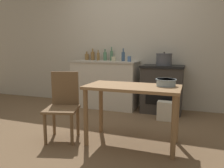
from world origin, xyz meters
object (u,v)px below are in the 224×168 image
chair (63,104)px  flour_sack (165,111)px  stove (162,89)px  bottle_center (98,56)px  bottle_left (123,56)px  mixing_bowl_large (166,82)px  bottle_center_right (87,57)px  bottle_mid_left (112,55)px  cup_mid_right (129,59)px  stock_pot (164,59)px  bottle_far_left (105,56)px  bottle_center_left (93,56)px  cup_right (114,59)px  work_table (132,96)px

chair → flour_sack: 1.69m
stove → bottle_center: bearing=174.2°
bottle_left → chair: bearing=-99.5°
mixing_bowl_large → bottle_center_right: 2.47m
chair → bottle_center_right: bottle_center_right is taller
bottle_mid_left → flour_sack: bearing=-29.5°
bottle_left → cup_mid_right: bearing=-35.9°
chair → flour_sack: size_ratio=2.77×
chair → bottle_mid_left: (-0.01, 1.85, 0.58)m
stock_pot → bottle_mid_left: size_ratio=1.05×
stock_pot → bottle_center_right: bearing=172.5°
flour_sack → chair: bearing=-134.4°
mixing_bowl_large → chair: bearing=-169.8°
flour_sack → stove: bearing=103.1°
bottle_far_left → bottle_center_left: bottle_center_left is taller
flour_sack → cup_right: cup_right is taller
bottle_center_right → cup_right: (0.72, -0.31, -0.02)m
stove → mixing_bowl_large: 1.49m
bottle_mid_left → cup_right: 0.34m
stock_pot → bottle_mid_left: (-1.08, 0.21, 0.06)m
stove → flour_sack: bearing=-76.9°
mixing_bowl_large → bottle_center_right: size_ratio=1.34×
flour_sack → cup_mid_right: 1.17m
chair → bottle_far_left: 1.91m
stove → bottle_far_left: bottle_far_left is taller
stove → mixing_bowl_large: stove is taller
cup_mid_right → stock_pot: bearing=4.4°
bottle_mid_left → work_table: bearing=-62.5°
work_table → bottle_far_left: (-1.03, 1.69, 0.41)m
bottle_mid_left → bottle_center_left: size_ratio=1.12×
bottle_far_left → cup_right: bearing=-43.3°
chair → bottle_center_right: bearing=90.9°
stock_pot → bottle_center_left: size_ratio=1.18×
mixing_bowl_large → bottle_center_right: bearing=138.6°
work_table → bottle_center: (-1.18, 1.68, 0.40)m
stove → work_table: bearing=-96.0°
chair → bottle_center_right: (-0.58, 1.86, 0.54)m
chair → bottle_far_left: size_ratio=3.74×
bottle_mid_left → bottle_center: bottle_mid_left is taller
bottle_center_left → bottle_center: bottle_center_left is taller
stove → cup_right: 1.07m
bottle_left → bottle_center_left: 0.75m
stock_pot → bottle_center_left: 1.53m
cup_right → bottle_center_left: bearing=151.5°
bottle_center → bottle_far_left: bearing=5.3°
flour_sack → cup_mid_right: bearing=150.8°
work_table → bottle_center_left: bearing=127.4°
flour_sack → cup_right: (-1.02, 0.36, 0.82)m
bottle_center_left → bottle_center_right: bearing=-175.7°
stove → bottle_center_right: size_ratio=4.82×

